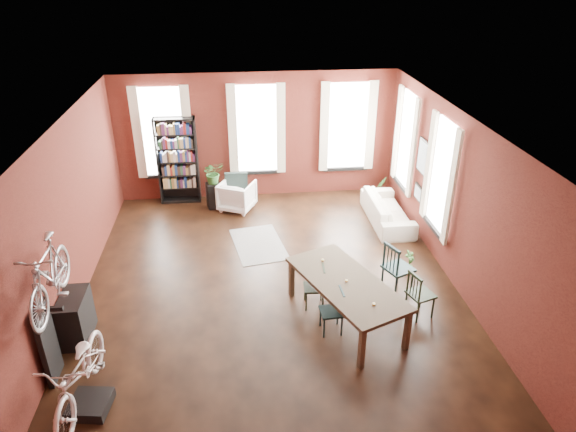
{
  "coord_description": "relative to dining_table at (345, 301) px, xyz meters",
  "views": [
    {
      "loc": [
        -0.55,
        -7.93,
        5.67
      ],
      "look_at": [
        0.37,
        0.6,
        1.3
      ],
      "focal_mm": 32.0,
      "sensor_mm": 36.0,
      "label": 1
    }
  ],
  "objects": [
    {
      "name": "room",
      "position": [
        -0.94,
        1.55,
        1.74
      ],
      "size": [
        9.0,
        9.04,
        3.22
      ],
      "color": "black",
      "rests_on": "ground"
    },
    {
      "name": "dining_table",
      "position": [
        0.0,
        0.0,
        0.0
      ],
      "size": [
        1.88,
        2.56,
        0.79
      ],
      "primitive_type": "cube",
      "rotation": [
        0.0,
        0.0,
        0.4
      ],
      "color": "#4C3E2D",
      "rests_on": "ground"
    },
    {
      "name": "dining_chair_a",
      "position": [
        -0.29,
        -0.26,
        0.0
      ],
      "size": [
        0.38,
        0.38,
        0.8
      ],
      "primitive_type": "cube",
      "rotation": [
        0.0,
        0.0,
        -1.53
      ],
      "color": "#173033",
      "rests_on": "ground"
    },
    {
      "name": "dining_chair_b",
      "position": [
        -0.47,
        0.47,
        0.0
      ],
      "size": [
        0.39,
        0.39,
        0.8
      ],
      "primitive_type": "cube",
      "rotation": [
        0.0,
        0.0,
        -1.63
      ],
      "color": "black",
      "rests_on": "ground"
    },
    {
      "name": "dining_chair_c",
      "position": [
        1.33,
        -0.0,
        0.04
      ],
      "size": [
        0.52,
        0.52,
        0.88
      ],
      "primitive_type": "cube",
      "rotation": [
        0.0,
        0.0,
        1.9
      ],
      "color": "#1E2E1B",
      "rests_on": "ground"
    },
    {
      "name": "dining_chair_d",
      "position": [
        1.15,
        0.74,
        0.12
      ],
      "size": [
        0.62,
        0.62,
        1.03
      ],
      "primitive_type": "cube",
      "rotation": [
        0.0,
        0.0,
        1.98
      ],
      "color": "#173033",
      "rests_on": "ground"
    },
    {
      "name": "bookshelf",
      "position": [
        -3.19,
        5.23,
        0.7
      ],
      "size": [
        1.0,
        0.32,
        2.2
      ],
      "primitive_type": "cube",
      "color": "black",
      "rests_on": "ground"
    },
    {
      "name": "white_armchair",
      "position": [
        -1.76,
        4.6,
        0.0
      ],
      "size": [
        1.01,
        0.99,
        0.8
      ],
      "primitive_type": "imported",
      "rotation": [
        0.0,
        0.0,
        2.71
      ],
      "color": "white",
      "rests_on": "ground"
    },
    {
      "name": "cream_sofa",
      "position": [
        1.76,
        3.53,
        0.01
      ],
      "size": [
        0.61,
        2.08,
        0.81
      ],
      "primitive_type": "imported",
      "rotation": [
        0.0,
        0.0,
        1.57
      ],
      "color": "beige",
      "rests_on": "ground"
    },
    {
      "name": "striped_rug",
      "position": [
        -1.34,
        2.77,
        -0.39
      ],
      "size": [
        1.28,
        1.78,
        0.01
      ],
      "primitive_type": "cube",
      "rotation": [
        0.0,
        0.0,
        0.17
      ],
      "color": "black",
      "rests_on": "ground"
    },
    {
      "name": "bike_trainer",
      "position": [
        -3.93,
        -1.56,
        -0.32
      ],
      "size": [
        0.61,
        0.61,
        0.16
      ],
      "primitive_type": "cube",
      "rotation": [
        0.0,
        0.0,
        -0.15
      ],
      "color": "black",
      "rests_on": "ground"
    },
    {
      "name": "bike_wall_rack",
      "position": [
        -4.59,
        -0.87,
        0.25
      ],
      "size": [
        0.16,
        0.6,
        1.3
      ],
      "primitive_type": "cube",
      "color": "black",
      "rests_on": "ground"
    },
    {
      "name": "console_table",
      "position": [
        -4.47,
        0.03,
        0.0
      ],
      "size": [
        0.4,
        0.8,
        0.8
      ],
      "primitive_type": "cube",
      "color": "black",
      "rests_on": "ground"
    },
    {
      "name": "plant_stand",
      "position": [
        -2.34,
        4.77,
        -0.08
      ],
      "size": [
        0.39,
        0.39,
        0.64
      ],
      "primitive_type": "cube",
      "rotation": [
        0.0,
        0.0,
        0.24
      ],
      "color": "black",
      "rests_on": "ground"
    },
    {
      "name": "plant_by_sofa",
      "position": [
        1.9,
        4.75,
        -0.25
      ],
      "size": [
        0.53,
        0.72,
        0.29
      ],
      "primitive_type": "imported",
      "rotation": [
        0.0,
        0.0,
        0.31
      ],
      "color": "#2F5B24",
      "rests_on": "ground"
    },
    {
      "name": "plant_small",
      "position": [
        1.58,
        1.35,
        -0.31
      ],
      "size": [
        0.48,
        0.54,
        0.17
      ],
      "primitive_type": "imported",
      "rotation": [
        0.0,
        0.0,
        0.62
      ],
      "color": "#305B24",
      "rests_on": "ground"
    },
    {
      "name": "bicycle_floor",
      "position": [
        -3.97,
        -1.55,
        0.7
      ],
      "size": [
        0.72,
        1.03,
        1.87
      ],
      "primitive_type": "imported",
      "rotation": [
        0.0,
        0.0,
        -0.07
      ],
      "color": "silver",
      "rests_on": "bike_trainer"
    },
    {
      "name": "bicycle_hung",
      "position": [
        -4.34,
        -0.87,
        1.73
      ],
      "size": [
        0.47,
        1.0,
        1.66
      ],
      "primitive_type": "imported",
      "color": "#A5A8AD",
      "rests_on": "bike_wall_rack"
    },
    {
      "name": "plant_on_stand",
      "position": [
        -2.31,
        4.79,
        0.46
      ],
      "size": [
        0.68,
        0.71,
        0.44
      ],
      "primitive_type": "imported",
      "rotation": [
        0.0,
        0.0,
        0.38
      ],
      "color": "#2A5B24",
      "rests_on": "plant_stand"
    }
  ]
}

